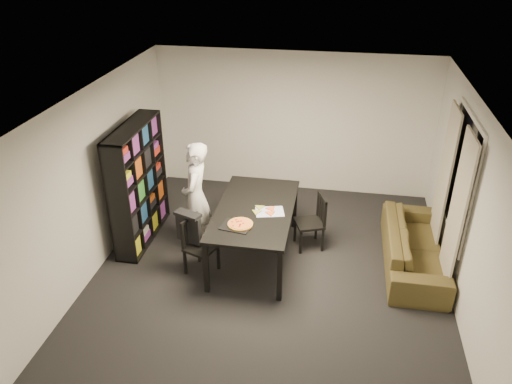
% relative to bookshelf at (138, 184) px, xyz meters
% --- Properties ---
extents(room, '(5.01, 5.51, 2.61)m').
position_rel_bookshelf_xyz_m(room, '(2.16, -0.60, 0.35)').
color(room, black).
rests_on(room, ground).
extents(window_pane, '(0.02, 1.40, 1.60)m').
position_rel_bookshelf_xyz_m(window_pane, '(4.64, -0.00, 0.55)').
color(window_pane, black).
rests_on(window_pane, room).
extents(window_frame, '(0.03, 1.52, 1.72)m').
position_rel_bookshelf_xyz_m(window_frame, '(4.64, -0.00, 0.55)').
color(window_frame, white).
rests_on(window_frame, room).
extents(curtain_left, '(0.03, 0.70, 2.25)m').
position_rel_bookshelf_xyz_m(curtain_left, '(4.56, -0.52, 0.20)').
color(curtain_left, '#BAB19E').
rests_on(curtain_left, room).
extents(curtain_right, '(0.03, 0.70, 2.25)m').
position_rel_bookshelf_xyz_m(curtain_right, '(4.56, 0.52, 0.20)').
color(curtain_right, '#BAB19E').
rests_on(curtain_right, room).
extents(bookshelf, '(0.35, 1.50, 1.90)m').
position_rel_bookshelf_xyz_m(bookshelf, '(0.00, 0.00, 0.00)').
color(bookshelf, black).
rests_on(bookshelf, room).
extents(dining_table, '(1.11, 2.00, 0.83)m').
position_rel_bookshelf_xyz_m(dining_table, '(1.86, -0.22, -0.19)').
color(dining_table, black).
rests_on(dining_table, room).
extents(chair_left, '(0.51, 0.51, 0.86)m').
position_rel_bookshelf_xyz_m(chair_left, '(1.10, -0.71, -0.46)').
color(chair_left, black).
rests_on(chair_left, room).
extents(chair_right, '(0.52, 0.52, 0.87)m').
position_rel_bookshelf_xyz_m(chair_right, '(2.72, 0.21, -0.45)').
color(chair_right, black).
rests_on(chair_right, room).
extents(draped_jacket, '(0.41, 0.29, 0.47)m').
position_rel_bookshelf_xyz_m(draped_jacket, '(0.99, -0.67, -0.24)').
color(draped_jacket, black).
rests_on(draped_jacket, chair_left).
extents(person, '(0.47, 0.67, 1.73)m').
position_rel_bookshelf_xyz_m(person, '(0.94, -0.09, -0.08)').
color(person, silver).
rests_on(person, room).
extents(baking_tray, '(0.45, 0.38, 0.01)m').
position_rel_bookshelf_xyz_m(baking_tray, '(1.70, -0.75, -0.11)').
color(baking_tray, black).
rests_on(baking_tray, dining_table).
extents(pepperoni_pizza, '(0.35, 0.35, 0.03)m').
position_rel_bookshelf_xyz_m(pepperoni_pizza, '(1.75, -0.72, -0.09)').
color(pepperoni_pizza, '#AB7D31').
rests_on(pepperoni_pizza, dining_table).
extents(kitchen_towel, '(0.46, 0.39, 0.01)m').
position_rel_bookshelf_xyz_m(kitchen_towel, '(2.09, -0.29, -0.11)').
color(kitchen_towel, silver).
rests_on(kitchen_towel, dining_table).
extents(pizza_slices, '(0.40, 0.35, 0.01)m').
position_rel_bookshelf_xyz_m(pizza_slices, '(2.01, -0.27, -0.10)').
color(pizza_slices, gold).
rests_on(pizza_slices, dining_table).
extents(sofa, '(0.82, 2.09, 0.61)m').
position_rel_bookshelf_xyz_m(sofa, '(4.20, -0.02, -0.64)').
color(sofa, '#43361A').
rests_on(sofa, room).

